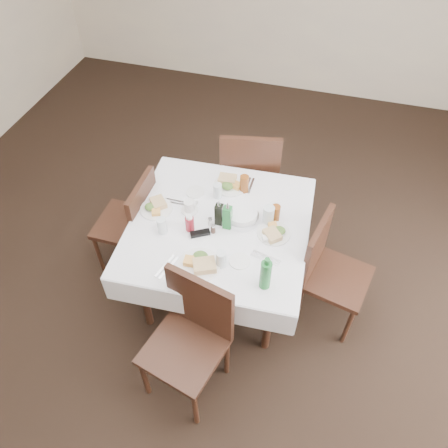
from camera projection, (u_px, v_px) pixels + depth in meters
name	position (u px, v px, depth m)	size (l,w,h in m)	color
ground_plane	(210.00, 307.00, 3.50)	(7.00, 7.00, 0.00)	black
room_shell	(202.00, 129.00, 2.24)	(6.04, 7.04, 2.80)	beige
dining_table	(219.00, 231.00, 3.14)	(1.33, 1.33, 0.76)	black
chair_north	(249.00, 172.00, 3.72)	(0.57, 0.57, 1.03)	black
chair_south	(192.00, 332.00, 2.74)	(0.56, 0.56, 0.97)	black
chair_east	(327.00, 267.00, 3.12)	(0.52, 0.52, 0.92)	black
chair_west	(134.00, 219.00, 3.43)	(0.44, 0.44, 0.92)	black
meal_north	(229.00, 184.00, 3.33)	(0.26, 0.26, 0.06)	white
meal_south	(200.00, 263.00, 2.82)	(0.28, 0.28, 0.06)	white
meal_east	(274.00, 233.00, 3.00)	(0.23, 0.23, 0.05)	white
meal_west	(156.00, 207.00, 3.17)	(0.23, 0.23, 0.05)	white
side_plate_a	(195.00, 192.00, 3.29)	(0.14, 0.14, 0.01)	white
side_plate_b	(240.00, 261.00, 2.85)	(0.14, 0.14, 0.01)	white
water_n	(218.00, 191.00, 3.22)	(0.06, 0.06, 0.12)	silver
water_s	(221.00, 259.00, 2.79)	(0.07, 0.07, 0.12)	silver
water_e	(269.00, 215.00, 3.04)	(0.08, 0.08, 0.15)	silver
water_w	(162.00, 226.00, 2.99)	(0.07, 0.07, 0.12)	silver
iced_tea_a	(244.00, 184.00, 3.26)	(0.07, 0.07, 0.14)	brown
iced_tea_b	(275.00, 213.00, 3.06)	(0.06, 0.06, 0.13)	brown
bread_basket	(241.00, 215.00, 3.08)	(0.25, 0.25, 0.08)	silver
oil_cruet_dark	(219.00, 214.00, 3.02)	(0.05, 0.05, 0.22)	black
oil_cruet_green	(227.00, 217.00, 2.99)	(0.06, 0.06, 0.24)	#1E712E
ketchup_bottle	(190.00, 223.00, 3.00)	(0.06, 0.06, 0.13)	maroon
salt_shaker	(210.00, 222.00, 3.05)	(0.03, 0.03, 0.07)	white
pepper_shaker	(213.00, 229.00, 3.00)	(0.03, 0.03, 0.07)	#402920
coffee_mug	(190.00, 206.00, 3.14)	(0.12, 0.12, 0.09)	white
sunglasses	(200.00, 233.00, 3.00)	(0.14, 0.11, 0.03)	black
green_bottle	(266.00, 274.00, 2.64)	(0.07, 0.07, 0.27)	#1E712E
sugar_caddy	(268.00, 238.00, 2.96)	(0.09, 0.07, 0.04)	white
cutlery_n	(249.00, 186.00, 3.34)	(0.04, 0.18, 0.01)	silver
cutlery_s	(167.00, 267.00, 2.82)	(0.10, 0.21, 0.01)	silver
cutlery_e	(266.00, 258.00, 2.87)	(0.20, 0.09, 0.01)	silver
cutlery_w	(176.00, 202.00, 3.22)	(0.17, 0.04, 0.01)	silver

